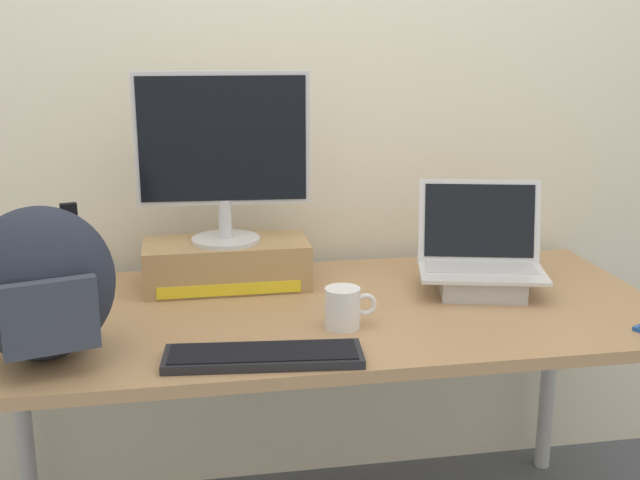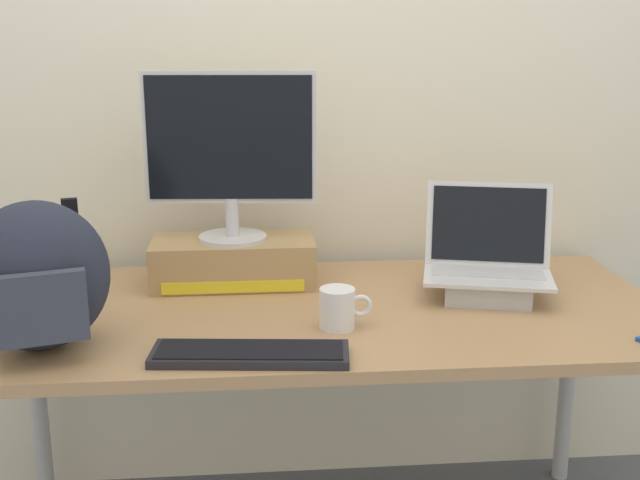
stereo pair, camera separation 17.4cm
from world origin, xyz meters
name	(u,v)px [view 1 (the left image)]	position (x,y,z in m)	size (l,w,h in m)	color
back_wall	(290,76)	(0.00, 0.51, 1.30)	(7.00, 0.10, 2.60)	silver
desk	(320,332)	(0.00, 0.00, 0.68)	(1.78, 0.81, 0.74)	#A87F56
toner_box_yellow	(227,264)	(-0.22, 0.22, 0.81)	(0.45, 0.21, 0.13)	#A88456
desktop_monitor	(223,152)	(-0.22, 0.22, 1.12)	(0.47, 0.19, 0.46)	silver
open_laptop	(481,270)	(0.45, 0.06, 0.80)	(0.38, 0.30, 0.29)	#ADADB2
external_keyboard	(263,356)	(-0.18, -0.31, 0.76)	(0.44, 0.17, 0.02)	black
messenger_backpack	(41,285)	(-0.64, -0.22, 0.91)	(0.36, 0.31, 0.34)	#232838
coffee_mug	(344,308)	(0.03, -0.15, 0.79)	(0.13, 0.09, 0.10)	silver
plush_toy	(36,280)	(-0.73, 0.20, 0.80)	(0.10, 0.10, 0.10)	#2393CC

